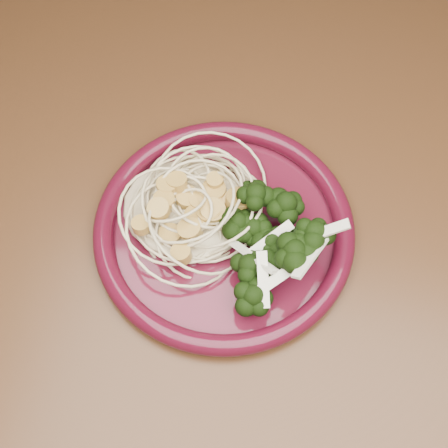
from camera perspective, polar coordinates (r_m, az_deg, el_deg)
dining_table at (r=0.69m, az=5.96°, el=-6.81°), size 1.20×0.80×0.75m
dinner_plate at (r=0.60m, az=-0.00°, el=-0.49°), size 0.32×0.32×0.02m
spaghetti_pile at (r=0.60m, az=-3.34°, el=1.89°), size 0.16×0.15×0.03m
scallop_cluster at (r=0.57m, az=-3.51°, el=3.60°), size 0.15×0.15×0.04m
broccoli_pile at (r=0.57m, az=4.30°, el=-2.02°), size 0.12×0.15×0.05m
onion_garnish at (r=0.54m, az=4.51°, el=-0.65°), size 0.08×0.10×0.05m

